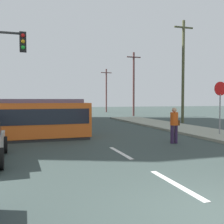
% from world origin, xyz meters
% --- Properties ---
extents(ground_plane, '(120.00, 120.00, 0.00)m').
position_xyz_m(ground_plane, '(0.00, 10.00, 0.00)').
color(ground_plane, '#34423E').
extents(lane_stripe_1, '(0.16, 2.40, 0.01)m').
position_xyz_m(lane_stripe_1, '(0.00, 2.00, 0.01)').
color(lane_stripe_1, silver).
rests_on(lane_stripe_1, ground).
extents(lane_stripe_2, '(0.16, 2.40, 0.01)m').
position_xyz_m(lane_stripe_2, '(0.00, 6.00, 0.01)').
color(lane_stripe_2, silver).
rests_on(lane_stripe_2, ground).
extents(lane_stripe_3, '(0.16, 2.40, 0.01)m').
position_xyz_m(lane_stripe_3, '(0.00, 16.76, 0.01)').
color(lane_stripe_3, silver).
rests_on(lane_stripe_3, ground).
extents(lane_stripe_4, '(0.16, 2.40, 0.01)m').
position_xyz_m(lane_stripe_4, '(0.00, 22.76, 0.01)').
color(lane_stripe_4, silver).
rests_on(lane_stripe_4, ground).
extents(streetcar_tram, '(7.16, 2.73, 2.07)m').
position_xyz_m(streetcar_tram, '(-3.84, 10.76, 1.07)').
color(streetcar_tram, orange).
rests_on(streetcar_tram, ground).
extents(city_bus, '(2.55, 5.06, 1.75)m').
position_xyz_m(city_bus, '(-1.44, 16.32, 1.00)').
color(city_bus, '#B0B1AE').
rests_on(city_bus, ground).
extents(pedestrian_crossing, '(0.45, 0.36, 1.67)m').
position_xyz_m(pedestrian_crossing, '(3.13, 7.36, 0.94)').
color(pedestrian_crossing, '#322041').
rests_on(pedestrian_crossing, ground).
extents(stop_sign, '(0.76, 0.07, 2.88)m').
position_xyz_m(stop_sign, '(6.73, 8.63, 2.19)').
color(stop_sign, gray).
rests_on(stop_sign, sidewalk_curb_right).
extents(utility_pole_mid, '(1.80, 0.24, 8.87)m').
position_xyz_m(utility_pole_mid, '(9.60, 16.86, 4.62)').
color(utility_pole_mid, '#4E5132').
rests_on(utility_pole_mid, ground).
extents(utility_pole_far, '(1.80, 0.24, 7.90)m').
position_xyz_m(utility_pole_far, '(9.29, 27.44, 4.13)').
color(utility_pole_far, brown).
rests_on(utility_pole_far, ground).
extents(utility_pole_distant, '(1.80, 0.24, 7.07)m').
position_xyz_m(utility_pole_distant, '(9.07, 38.76, 3.71)').
color(utility_pole_distant, brown).
rests_on(utility_pole_distant, ground).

